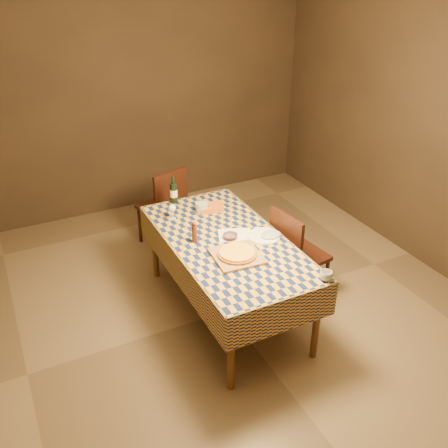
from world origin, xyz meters
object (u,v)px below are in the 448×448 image
object	(u,v)px
chair_far	(165,203)
chair_right	(294,251)
cutting_board	(237,256)
bowl	(230,237)
white_plate	(264,236)
dining_table	(227,248)
wine_bottle	(174,193)
pizza	(237,253)

from	to	relation	value
chair_far	chair_right	world-z (taller)	same
cutting_board	bowl	size ratio (longest dim) A/B	2.97
chair_right	white_plate	bearing A→B (deg)	-178.60
dining_table	cutting_board	distance (m)	0.30
bowl	chair_right	world-z (taller)	chair_right
wine_bottle	white_plate	xyz separation A→B (m)	(0.45, -0.96, -0.10)
bowl	chair_right	size ratio (longest dim) A/B	0.14
pizza	chair_far	distance (m)	1.66
pizza	wine_bottle	size ratio (longest dim) A/B	1.39
dining_table	bowl	world-z (taller)	bowl
pizza	chair_far	xyz separation A→B (m)	(-0.02, 1.63, -0.29)
bowl	chair_right	bearing A→B (deg)	-8.94
cutting_board	pizza	distance (m)	0.03
cutting_board	chair_far	xyz separation A→B (m)	(-0.02, 1.63, -0.26)
dining_table	chair_far	bearing A→B (deg)	92.65
dining_table	wine_bottle	size ratio (longest dim) A/B	6.46
cutting_board	chair_right	distance (m)	0.77
dining_table	pizza	distance (m)	0.31
cutting_board	wine_bottle	world-z (taller)	wine_bottle
pizza	chair_right	distance (m)	0.78
chair_right	wine_bottle	bearing A→B (deg)	129.48
bowl	chair_right	distance (m)	0.67
cutting_board	bowl	distance (m)	0.30
chair_right	dining_table	bearing A→B (deg)	172.14
dining_table	cutting_board	bearing A→B (deg)	-99.57
bowl	chair_right	xyz separation A→B (m)	(0.61, -0.10, -0.27)
bowl	chair_far	size ratio (longest dim) A/B	0.14
dining_table	bowl	size ratio (longest dim) A/B	14.56
cutting_board	pizza	world-z (taller)	pizza
dining_table	wine_bottle	bearing A→B (deg)	99.06
pizza	bowl	xyz separation A→B (m)	(0.08, 0.29, -0.02)
dining_table	chair_right	world-z (taller)	chair_right
wine_bottle	cutting_board	bearing A→B (deg)	-85.47
cutting_board	chair_far	distance (m)	1.65
wine_bottle	bowl	bearing A→B (deg)	-78.45
pizza	chair_right	world-z (taller)	chair_right
bowl	dining_table	bearing A→B (deg)	-170.09
white_plate	bowl	bearing A→B (deg)	158.92
cutting_board	wine_bottle	size ratio (longest dim) A/B	1.32
pizza	bowl	bearing A→B (deg)	73.53
chair_far	white_plate	bearing A→B (deg)	-75.67
chair_right	cutting_board	bearing A→B (deg)	-164.69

